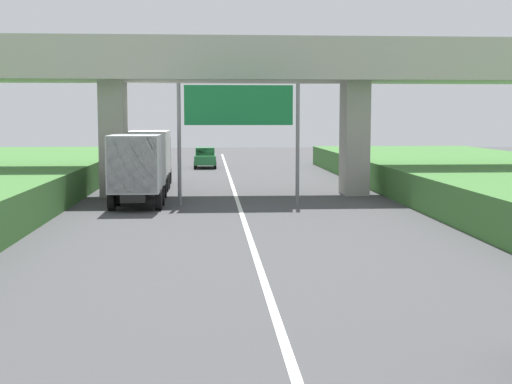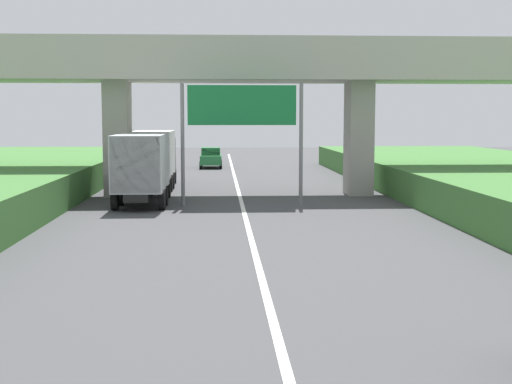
# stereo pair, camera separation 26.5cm
# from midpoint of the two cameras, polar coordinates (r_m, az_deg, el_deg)

# --- Properties ---
(lane_centre_stripe) EXTENTS (0.20, 102.14, 0.01)m
(lane_centre_stripe) POSITION_cam_midpoint_polar(r_m,az_deg,el_deg) (31.42, -0.68, -1.77)
(lane_centre_stripe) COLOR white
(lane_centre_stripe) RESTS_ON ground
(overpass_bridge) EXTENTS (40.00, 4.80, 8.37)m
(overpass_bridge) POSITION_cam_midpoint_polar(r_m,az_deg,el_deg) (38.95, -1.16, 9.14)
(overpass_bridge) COLOR #ADA89E
(overpass_bridge) RESTS_ON ground
(overhead_highway_sign) EXTENTS (5.88, 0.18, 5.87)m
(overhead_highway_sign) POSITION_cam_midpoint_polar(r_m,az_deg,el_deg) (34.32, -0.90, 6.23)
(overhead_highway_sign) COLOR slate
(overhead_highway_sign) RESTS_ON ground
(truck_black) EXTENTS (2.44, 7.30, 3.44)m
(truck_black) POSITION_cam_midpoint_polar(r_m,az_deg,el_deg) (43.40, -7.95, 2.88)
(truck_black) COLOR black
(truck_black) RESTS_ON ground
(truck_silver) EXTENTS (2.44, 7.30, 3.44)m
(truck_silver) POSITION_cam_midpoint_polar(r_m,az_deg,el_deg) (35.26, -8.80, 2.16)
(truck_silver) COLOR black
(truck_silver) RESTS_ON ground
(car_green) EXTENTS (1.86, 4.10, 1.72)m
(car_green) POSITION_cam_midpoint_polar(r_m,az_deg,el_deg) (60.13, -3.50, 2.76)
(car_green) COLOR #236B38
(car_green) RESTS_ON ground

